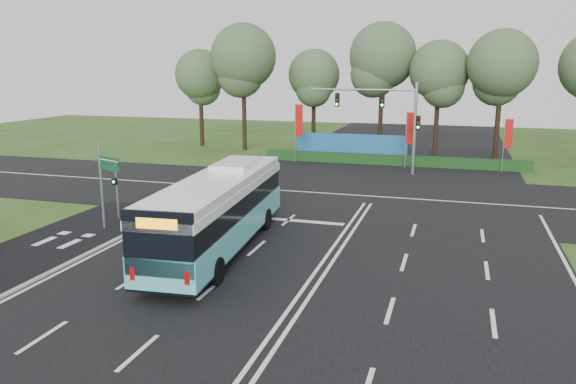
% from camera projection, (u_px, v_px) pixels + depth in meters
% --- Properties ---
extents(ground, '(120.00, 120.00, 0.00)m').
position_uv_depth(ground, '(328.00, 256.00, 24.56)').
color(ground, '#284D19').
rests_on(ground, ground).
extents(road_main, '(20.00, 120.00, 0.04)m').
position_uv_depth(road_main, '(328.00, 255.00, 24.55)').
color(road_main, black).
rests_on(road_main, ground).
extents(road_cross, '(120.00, 14.00, 0.05)m').
position_uv_depth(road_cross, '(370.00, 196.00, 35.76)').
color(road_cross, black).
rests_on(road_cross, ground).
extents(bike_path, '(5.00, 18.00, 0.06)m').
position_uv_depth(bike_path, '(42.00, 250.00, 25.28)').
color(bike_path, black).
rests_on(bike_path, ground).
extents(kerb_strip, '(0.25, 18.00, 0.12)m').
position_uv_depth(kerb_strip, '(88.00, 254.00, 24.59)').
color(kerb_strip, gray).
rests_on(kerb_strip, ground).
extents(city_bus, '(3.67, 12.83, 3.63)m').
position_uv_depth(city_bus, '(219.00, 211.00, 24.95)').
color(city_bus, '#54BAC4').
rests_on(city_bus, ground).
extents(pedestrian_signal, '(0.25, 0.40, 3.10)m').
position_uv_depth(pedestrian_signal, '(116.00, 189.00, 30.09)').
color(pedestrian_signal, gray).
rests_on(pedestrian_signal, ground).
extents(street_sign, '(1.60, 0.76, 4.43)m').
position_uv_depth(street_sign, '(105.00, 177.00, 27.78)').
color(street_sign, gray).
rests_on(street_sign, ground).
extents(banner_flag_left, '(0.74, 0.20, 5.10)m').
position_uv_depth(banner_flag_left, '(298.00, 124.00, 48.25)').
color(banner_flag_left, gray).
rests_on(banner_flag_left, ground).
extents(banner_flag_mid, '(0.69, 0.07, 4.69)m').
position_uv_depth(banner_flag_mid, '(409.00, 132.00, 44.85)').
color(banner_flag_mid, gray).
rests_on(banner_flag_mid, ground).
extents(banner_flag_right, '(0.63, 0.16, 4.29)m').
position_uv_depth(banner_flag_right, '(507.00, 137.00, 43.28)').
color(banner_flag_right, gray).
rests_on(banner_flag_right, ground).
extents(traffic_light_gantry, '(8.41, 0.28, 7.00)m').
position_uv_depth(traffic_light_gantry, '(391.00, 113.00, 42.64)').
color(traffic_light_gantry, gray).
rests_on(traffic_light_gantry, ground).
extents(hedge, '(22.00, 1.20, 0.80)m').
position_uv_depth(hedge, '(392.00, 160.00, 47.36)').
color(hedge, '#153C16').
rests_on(hedge, ground).
extents(blue_hoarding, '(10.00, 0.30, 2.20)m').
position_uv_depth(blue_hoarding, '(351.00, 146.00, 50.68)').
color(blue_hoarding, '#1C5F9A').
rests_on(blue_hoarding, ground).
extents(eucalyptus_row, '(47.22, 9.86, 12.37)m').
position_uv_depth(eucalyptus_row, '(413.00, 64.00, 51.55)').
color(eucalyptus_row, black).
rests_on(eucalyptus_row, ground).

